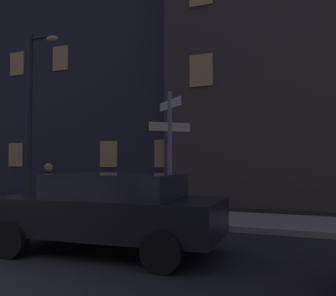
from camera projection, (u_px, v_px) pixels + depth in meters
The scene contains 6 objects.
sidewalk_kerb at pixel (153, 216), 10.96m from camera, with size 40.00×2.56×0.14m, color #9E9991.
signpost at pixel (170, 143), 10.24m from camera, with size 1.02×1.02×3.43m.
street_lamp at pixel (33, 105), 12.75m from camera, with size 1.22×0.28×5.86m.
car_far_oncoming at pixel (109, 210), 6.83m from camera, with size 4.37×2.16×1.43m.
cyclist at pixel (50, 198), 9.36m from camera, with size 1.82×0.35×1.61m.
building_left_block at pixel (144, 37), 20.97m from camera, with size 13.84×7.43×17.22m.
Camera 1 is at (4.59, -2.89, 1.65)m, focal length 40.25 mm.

